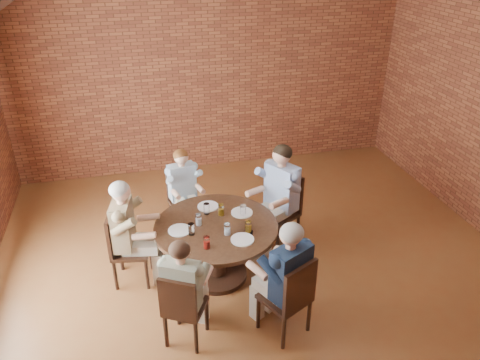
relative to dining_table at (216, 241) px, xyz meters
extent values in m
plane|color=brown|center=(0.53, -0.43, -0.53)|extent=(7.00, 7.00, 0.00)
plane|color=brown|center=(0.53, 3.07, 1.17)|extent=(7.00, 0.00, 7.00)
cylinder|color=#331B11|center=(0.00, 0.00, -0.50)|extent=(0.72, 0.72, 0.06)
cylinder|color=#331B11|center=(0.00, 0.00, -0.18)|extent=(0.21, 0.21, 0.64)
cylinder|color=#3F2716|center=(0.00, 0.00, 0.20)|extent=(1.44, 1.44, 0.05)
cube|color=#331B11|center=(0.93, 0.53, -0.10)|extent=(0.63, 0.63, 0.04)
cube|color=#331B11|center=(1.11, 0.64, 0.19)|extent=(0.27, 0.42, 0.53)
cylinder|color=#331B11|center=(0.65, 0.61, -0.32)|extent=(0.04, 0.04, 0.41)
cylinder|color=#331B11|center=(0.85, 0.26, -0.32)|extent=(0.04, 0.04, 0.41)
cylinder|color=#331B11|center=(1.00, 0.81, -0.32)|extent=(0.04, 0.04, 0.41)
cylinder|color=#331B11|center=(1.20, 0.46, -0.32)|extent=(0.04, 0.04, 0.41)
cube|color=#331B11|center=(-0.23, 1.09, -0.10)|extent=(0.45, 0.45, 0.04)
cube|color=#331B11|center=(-0.27, 1.25, 0.14)|extent=(0.38, 0.12, 0.43)
cylinder|color=#331B11|center=(-0.35, 0.90, -0.32)|extent=(0.04, 0.04, 0.41)
cylinder|color=#331B11|center=(-0.04, 0.97, -0.32)|extent=(0.04, 0.04, 0.41)
cylinder|color=#331B11|center=(-0.42, 1.21, -0.32)|extent=(0.04, 0.04, 0.41)
cylinder|color=#331B11|center=(-0.11, 1.28, -0.32)|extent=(0.04, 0.04, 0.41)
cube|color=#331B11|center=(-0.98, 0.20, -0.10)|extent=(0.50, 0.50, 0.04)
cube|color=#331B11|center=(-1.17, 0.23, 0.17)|extent=(0.12, 0.43, 0.49)
cylinder|color=#331B11|center=(-0.84, -0.02, -0.32)|extent=(0.04, 0.04, 0.41)
cylinder|color=#331B11|center=(-0.77, 0.34, -0.32)|extent=(0.04, 0.04, 0.41)
cylinder|color=#331B11|center=(-1.20, 0.05, -0.32)|extent=(0.04, 0.04, 0.41)
cylinder|color=#331B11|center=(-1.13, 0.41, -0.32)|extent=(0.04, 0.04, 0.41)
cube|color=#331B11|center=(-0.50, -0.89, -0.10)|extent=(0.52, 0.52, 0.04)
cube|color=#331B11|center=(-0.58, -1.04, 0.14)|extent=(0.35, 0.22, 0.44)
cylinder|color=#331B11|center=(-0.28, -0.83, -0.32)|extent=(0.04, 0.04, 0.41)
cylinder|color=#331B11|center=(-0.56, -0.67, -0.32)|extent=(0.04, 0.04, 0.41)
cylinder|color=#331B11|center=(-0.44, -1.11, -0.32)|extent=(0.04, 0.04, 0.41)
cylinder|color=#331B11|center=(-0.72, -0.95, -0.32)|extent=(0.04, 0.04, 0.41)
cube|color=#331B11|center=(0.51, -1.01, -0.10)|extent=(0.58, 0.58, 0.04)
cube|color=#331B11|center=(0.60, -1.18, 0.17)|extent=(0.41, 0.23, 0.50)
cylinder|color=#331B11|center=(0.59, -0.76, -0.32)|extent=(0.04, 0.04, 0.41)
cylinder|color=#331B11|center=(0.26, -0.93, -0.32)|extent=(0.04, 0.04, 0.41)
cylinder|color=#331B11|center=(0.76, -1.09, -0.32)|extent=(0.04, 0.04, 0.41)
cylinder|color=#331B11|center=(0.42, -1.26, -0.32)|extent=(0.04, 0.04, 0.41)
cylinder|color=white|center=(0.35, 0.18, 0.23)|extent=(0.26, 0.26, 0.01)
cylinder|color=white|center=(-0.02, 0.42, 0.23)|extent=(0.26, 0.26, 0.01)
cylinder|color=white|center=(-0.42, -0.01, 0.23)|extent=(0.26, 0.26, 0.01)
cylinder|color=white|center=(0.23, -0.36, 0.23)|extent=(0.26, 0.26, 0.01)
cylinder|color=white|center=(0.35, 0.12, 0.29)|extent=(0.07, 0.07, 0.14)
cylinder|color=white|center=(0.10, 0.20, 0.29)|extent=(0.07, 0.07, 0.14)
cylinder|color=white|center=(-0.06, 0.27, 0.29)|extent=(0.07, 0.07, 0.14)
cylinder|color=white|center=(-0.19, 0.05, 0.29)|extent=(0.07, 0.07, 0.14)
cylinder|color=white|center=(-0.30, -0.12, 0.29)|extent=(0.07, 0.07, 0.14)
cylinder|color=white|center=(-0.18, -0.41, 0.29)|extent=(0.07, 0.07, 0.14)
cylinder|color=white|center=(0.09, -0.21, 0.29)|extent=(0.07, 0.07, 0.14)
cylinder|color=white|center=(0.33, -0.22, 0.29)|extent=(0.07, 0.07, 0.14)
cube|color=black|center=(0.33, -0.27, 0.23)|extent=(0.10, 0.14, 0.01)
camera|label=1|loc=(-0.81, -4.44, 3.24)|focal=35.00mm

